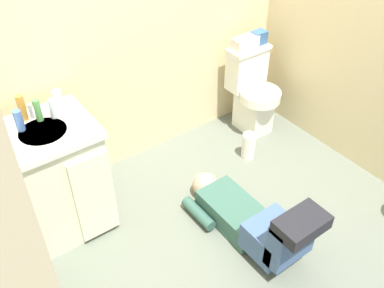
# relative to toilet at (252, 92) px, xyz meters

# --- Properties ---
(ground_plane) EXTENTS (3.08, 3.08, 0.04)m
(ground_plane) POSITION_rel_toilet_xyz_m (-0.93, -0.77, -0.39)
(ground_plane) COLOR #61675A
(wall_back) EXTENTS (2.74, 0.08, 2.40)m
(wall_back) POSITION_rel_toilet_xyz_m (-0.93, 0.31, 0.83)
(wall_back) COLOR beige
(wall_back) RESTS_ON ground_plane
(toilet) EXTENTS (0.36, 0.46, 0.75)m
(toilet) POSITION_rel_toilet_xyz_m (0.00, 0.00, 0.00)
(toilet) COLOR silver
(toilet) RESTS_ON ground_plane
(vanity_cabinet) EXTENTS (0.60, 0.53, 0.82)m
(vanity_cabinet) POSITION_rel_toilet_xyz_m (-1.81, -0.11, 0.05)
(vanity_cabinet) COLOR beige
(vanity_cabinet) RESTS_ON ground_plane
(faucet) EXTENTS (0.02, 0.02, 0.10)m
(faucet) POSITION_rel_toilet_xyz_m (-1.81, 0.04, 0.50)
(faucet) COLOR silver
(faucet) RESTS_ON vanity_cabinet
(person_plumber) EXTENTS (0.39, 1.06, 0.52)m
(person_plumber) POSITION_rel_toilet_xyz_m (-0.86, -0.97, -0.19)
(person_plumber) COLOR #33594C
(person_plumber) RESTS_ON ground_plane
(tissue_box) EXTENTS (0.22, 0.11, 0.10)m
(tissue_box) POSITION_rel_toilet_xyz_m (-0.04, 0.09, 0.43)
(tissue_box) COLOR silver
(tissue_box) RESTS_ON toilet
(toiletry_bag) EXTENTS (0.12, 0.09, 0.11)m
(toiletry_bag) POSITION_rel_toilet_xyz_m (0.11, 0.09, 0.44)
(toiletry_bag) COLOR #33598C
(toiletry_bag) RESTS_ON toilet
(bottle_blue) EXTENTS (0.05, 0.05, 0.13)m
(bottle_blue) POSITION_rel_toilet_xyz_m (-1.91, -0.04, 0.52)
(bottle_blue) COLOR #456AB1
(bottle_blue) RESTS_ON vanity_cabinet
(bottle_amber) EXTENTS (0.05, 0.05, 0.17)m
(bottle_amber) POSITION_rel_toilet_xyz_m (-1.85, 0.05, 0.54)
(bottle_amber) COLOR #C98933
(bottle_amber) RESTS_ON vanity_cabinet
(bottle_green) EXTENTS (0.04, 0.04, 0.14)m
(bottle_green) POSITION_rel_toilet_xyz_m (-1.78, -0.01, 0.52)
(bottle_green) COLOR #519B4E
(bottle_green) RESTS_ON vanity_cabinet
(bottle_clear) EXTENTS (0.04, 0.04, 0.13)m
(bottle_clear) POSITION_rel_toilet_xyz_m (-1.70, -0.03, 0.51)
(bottle_clear) COLOR silver
(bottle_clear) RESTS_ON vanity_cabinet
(bottle_white) EXTENTS (0.06, 0.06, 0.14)m
(bottle_white) POSITION_rel_toilet_xyz_m (-1.65, 0.01, 0.52)
(bottle_white) COLOR silver
(bottle_white) RESTS_ON vanity_cabinet
(paper_towel_roll) EXTENTS (0.11, 0.11, 0.23)m
(paper_towel_roll) POSITION_rel_toilet_xyz_m (-0.30, -0.32, -0.25)
(paper_towel_roll) COLOR white
(paper_towel_roll) RESTS_ON ground_plane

